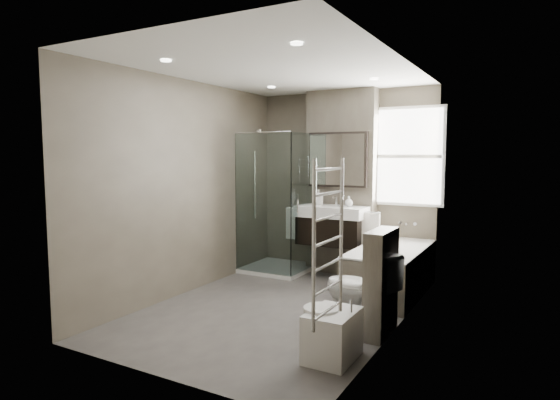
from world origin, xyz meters
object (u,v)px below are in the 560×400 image
Objects in this scene: vanity at (331,225)px; toilet at (359,290)px; bidet at (332,334)px; bathtub at (391,268)px.

vanity is 1.91m from toilet.
bathtub is at bearing 92.48° from bidet.
vanity reaches higher than toilet.
bathtub is at bearing -19.37° from vanity.
bidet is at bearing -66.94° from vanity.
bathtub is 1.29m from toilet.
toilet reaches higher than bathtub.
vanity is 1.81× the size of bidet.
bidet is (0.09, -2.06, -0.10)m from bathtub.
vanity is 2.64m from bidet.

